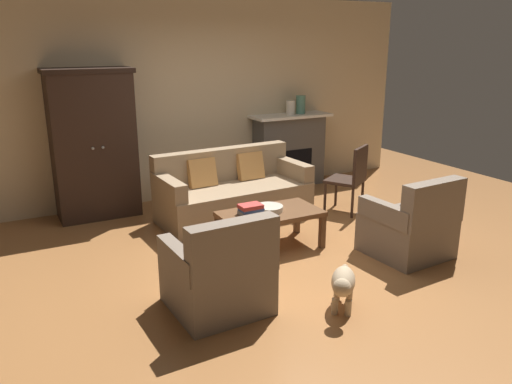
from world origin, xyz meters
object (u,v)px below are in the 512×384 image
side_chair_wooden (351,175)px  dog (343,283)px  mantel_vase_cream (291,107)px  armchair_near_right (411,227)px  mantel_vase_jade (301,105)px  fireplace (289,150)px  couch (232,194)px  coffee_table (270,216)px  armoire (94,144)px  fruit_bowl (269,208)px  armchair_near_left (219,276)px  book_stack (251,209)px

side_chair_wooden → dog: bearing=-129.3°
mantel_vase_cream → armchair_near_right: mantel_vase_cream is taller
dog → mantel_vase_jade: bearing=62.8°
fireplace → couch: size_ratio=0.64×
fireplace → armchair_near_right: bearing=-95.9°
coffee_table → dog: size_ratio=2.32×
coffee_table → armchair_near_right: bearing=-35.8°
armoire → couch: 1.86m
fireplace → dog: fireplace is taller
fruit_bowl → mantel_vase_jade: (1.69, 2.03, 0.81)m
mantel_vase_jade → armchair_near_left: size_ratio=0.31×
fireplace → dog: bearing=-114.7°
armchair_near_right → coffee_table: bearing=144.2°
couch → dog: couch is taller
mantel_vase_jade → armoire: bearing=-178.9°
dog → fireplace: bearing=65.3°
mantel_vase_cream → armoire: bearing=-178.8°
mantel_vase_cream → side_chair_wooden: (0.02, -1.51, -0.71)m
armoire → couch: size_ratio=0.96×
armchair_near_left → fruit_bowl: bearing=44.1°
couch → side_chair_wooden: 1.58m
coffee_table → dog: bearing=-94.8°
mantel_vase_jade → coffee_table: bearing=-129.3°
armoire → mantel_vase_jade: 3.15m
armoire → mantel_vase_jade: bearing=1.1°
mantel_vase_cream → coffee_table: bearing=-126.2°
fruit_bowl → mantel_vase_jade: mantel_vase_jade is taller
fruit_bowl → armchair_near_right: (1.21, -0.90, -0.13)m
fruit_bowl → coffee_table: bearing=-90.2°
couch → mantel_vase_cream: size_ratio=9.28×
armoire → book_stack: bearing=-58.6°
fireplace → mantel_vase_cream: size_ratio=5.97×
fireplace → mantel_vase_jade: size_ratio=4.56×
side_chair_wooden → book_stack: bearing=-163.2°
book_stack → coffee_table: bearing=-4.6°
fruit_bowl → armchair_near_right: 1.51m
mantel_vase_cream → dog: (-1.63, -3.52, -0.98)m
mantel_vase_jade → side_chair_wooden: bearing=-96.1°
mantel_vase_jade → dog: (-1.81, -3.52, -1.01)m
fireplace → fruit_bowl: fireplace is taller
couch → mantel_vase_jade: (1.63, 0.96, 0.94)m
book_stack → armchair_near_right: (1.44, -0.89, -0.16)m
fireplace → armchair_near_left: size_ratio=1.43×
armchair_near_left → mantel_vase_jade: bearing=48.0°
mantel_vase_jade → armchair_near_right: bearing=-99.4°
fruit_bowl → armchair_near_left: armchair_near_left is taller
mantel_vase_cream → dog: mantel_vase_cream is taller
armchair_near_right → dog: size_ratio=1.86×
fruit_bowl → couch: bearing=86.6°
coffee_table → armchair_near_right: 1.49m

